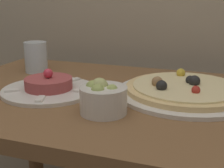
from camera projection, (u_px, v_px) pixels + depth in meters
The scene contains 5 objects.
dining_table at pixel (122, 140), 0.87m from camera, with size 1.07×0.65×0.77m.
pizza_plate at pixel (185, 90), 0.83m from camera, with size 0.36×0.36×0.05m.
tartare_plate at pixel (49, 87), 0.85m from camera, with size 0.26×0.26×0.07m.
small_bowl at pixel (102, 98), 0.70m from camera, with size 0.11×0.11×0.08m.
drinking_glass at pixel (36, 57), 1.06m from camera, with size 0.08×0.08×0.10m.
Camera 1 is at (0.24, -0.43, 1.03)m, focal length 50.00 mm.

